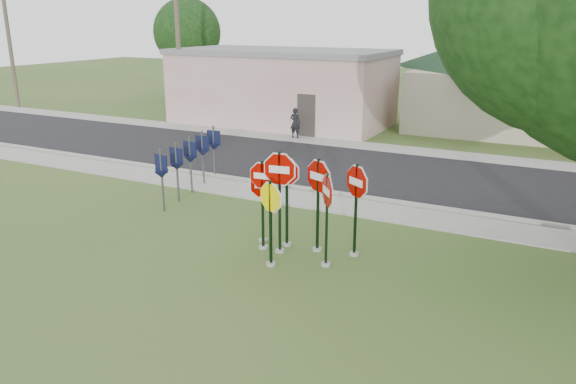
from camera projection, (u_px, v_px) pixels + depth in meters
The scene contains 20 objects.
ground at pixel (263, 273), 13.40m from camera, with size 120.00×120.00×0.00m, color #365821.
sidewalk_near at pixel (347, 206), 18.06m from camera, with size 60.00×1.60×0.06m, color gray.
road at pixel (390, 174), 21.89m from camera, with size 60.00×7.00×0.04m, color black.
sidewalk_far at pixel (418, 152), 25.54m from camera, with size 60.00×1.60×0.06m, color gray.
curb at pixel (358, 197), 18.90m from camera, with size 60.00×0.20×0.14m, color gray.
stop_sign_center at pixel (280, 186), 14.05m from camera, with size 1.15×0.24×2.81m.
stop_sign_yellow at pixel (271, 213), 13.39m from camera, with size 0.96×0.36×2.26m.
stop_sign_left at pixel (263, 194), 14.36m from camera, with size 0.97×0.24×2.48m.
stop_sign_right at pixel (327, 207), 13.33m from camera, with size 0.70×0.84×2.46m.
stop_sign_back_right at pixel (318, 191), 14.19m from camera, with size 1.08×0.50×2.60m.
stop_sign_back_left at pixel (287, 189), 14.53m from camera, with size 1.00×0.24×2.56m.
stop_sign_far_right at pixel (356, 196), 13.92m from camera, with size 0.98×0.64×2.53m.
stop_sign_far_left at pixel (263, 198), 14.90m from camera, with size 0.64×0.77×2.12m.
route_sign_row at pixel (190, 159), 19.22m from camera, with size 1.43×4.63×2.00m.
building_stucco at pixel (282, 86), 31.99m from camera, with size 12.20×6.20×4.20m.
building_house at pixel (497, 61), 30.14m from camera, with size 11.60×11.60×6.20m.
utility_pole_near at pixel (178, 35), 30.97m from camera, with size 2.20×0.26×9.50m.
utility_pole_far at pixel (9, 36), 37.17m from camera, with size 2.20×0.26×9.00m.
bg_tree_left at pixel (187, 32), 41.10m from camera, with size 4.90×4.90×7.35m.
pedestrian at pixel (295, 123), 28.14m from camera, with size 0.55×0.36×1.52m, color black.
Camera 1 is at (6.14, -10.60, 5.78)m, focal length 35.00 mm.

